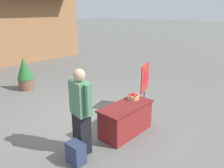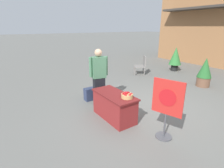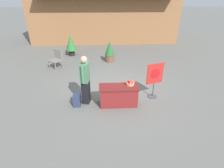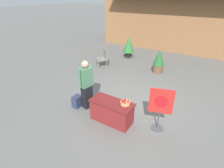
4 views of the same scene
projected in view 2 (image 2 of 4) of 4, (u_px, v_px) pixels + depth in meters
name	position (u px, v px, depth m)	size (l,w,h in m)	color
ground_plane	(145.00, 107.00, 5.42)	(120.00, 120.00, 0.00)	slate
display_table	(114.00, 106.00, 4.67)	(1.35, 0.62, 0.70)	maroon
apple_basket	(127.00, 95.00, 4.29)	(0.29, 0.29, 0.16)	tan
person_visitor	(99.00, 76.00, 5.51)	(0.33, 0.60, 1.73)	black
backpack	(90.00, 94.00, 5.87)	(0.24, 0.34, 0.42)	#2D3856
poster_board	(167.00, 106.00, 3.71)	(0.65, 0.36, 1.35)	#4C4C51
patio_chair	(142.00, 64.00, 8.96)	(0.77, 0.77, 0.96)	gray
potted_plant_far_left	(175.00, 57.00, 9.62)	(0.67, 0.67, 1.30)	black
potted_plant_near_right	(205.00, 72.00, 7.10)	(0.56, 0.56, 1.19)	brown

